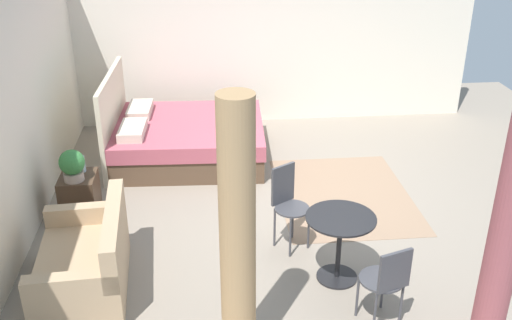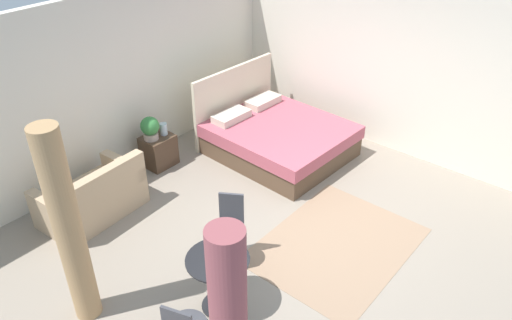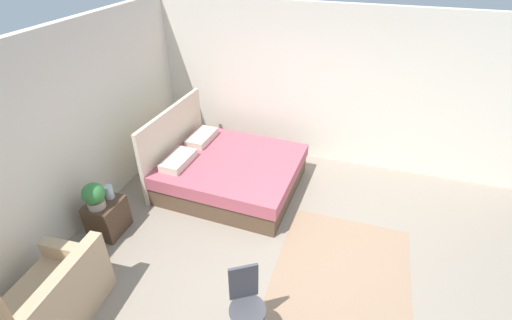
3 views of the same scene
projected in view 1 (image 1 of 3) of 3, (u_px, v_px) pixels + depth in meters
The scene contains 14 objects.
ground_plane at pixel (301, 201), 7.22m from camera, with size 8.56×9.24×0.02m, color gray.
wall_back at pixel (21, 107), 6.37m from camera, with size 8.56×0.12×2.65m, color silver.
wall_right at pixel (274, 39), 9.14m from camera, with size 0.12×6.24×2.65m, color silver.
area_rug at pixel (343, 194), 7.35m from camera, with size 2.10×1.61×0.01m, color #93755B.
bed at pixel (184, 138), 8.22m from camera, with size 1.88×2.15×1.23m.
couch at pixel (87, 263), 5.56m from camera, with size 1.37×0.88×0.81m.
nightstand at pixel (80, 195), 6.81m from camera, with size 0.47×0.40×0.50m.
potted_plant at pixel (72, 165), 6.53m from camera, with size 0.28×0.28×0.37m.
vase at pixel (80, 164), 6.77m from camera, with size 0.11×0.11×0.19m.
balcony_table at pixel (340, 236), 5.61m from camera, with size 0.67×0.67×0.69m.
cafe_chair_near_window at pixel (387, 279), 4.97m from camera, with size 0.49×0.49×0.83m.
cafe_chair_near_couch at pixel (287, 199), 6.13m from camera, with size 0.50×0.50×0.91m.
curtain_left at pixel (508, 225), 4.55m from camera, with size 0.27×0.27×2.28m.
curtain_right at pixel (238, 239), 4.37m from camera, with size 0.27×0.27×2.28m.
Camera 1 is at (-6.22, 1.17, 3.54)m, focal length 41.33 mm.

